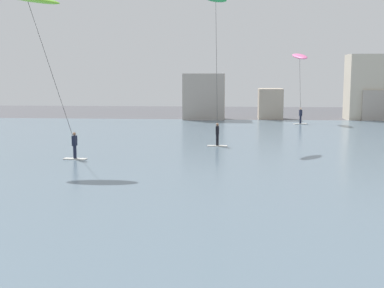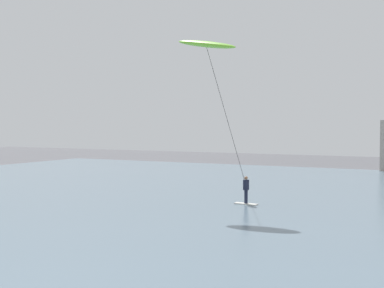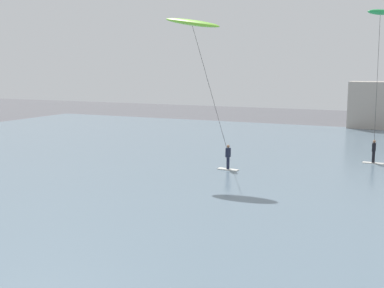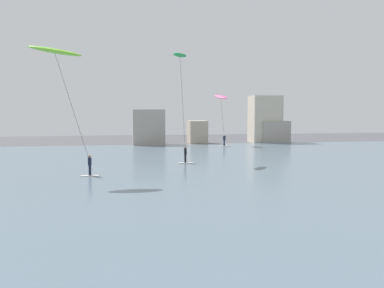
# 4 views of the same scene
# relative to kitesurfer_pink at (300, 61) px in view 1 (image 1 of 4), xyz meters

# --- Properties ---
(water_bay) EXTENTS (84.00, 52.00, 0.10)m
(water_bay) POSITION_rel_kitesurfer_pink_xyz_m (-9.97, -23.45, -6.40)
(water_bay) COLOR slate
(water_bay) RESTS_ON ground
(far_shore_buildings) EXTENTS (24.02, 4.99, 7.30)m
(far_shore_buildings) POSITION_rel_kitesurfer_pink_xyz_m (1.63, 4.03, -3.63)
(far_shore_buildings) COLOR #A89E93
(far_shore_buildings) RESTS_ON ground
(kitesurfer_pink) EXTENTS (1.90, 4.40, 7.38)m
(kitesurfer_pink) POSITION_rel_kitesurfer_pink_xyz_m (0.00, 0.00, 0.00)
(kitesurfer_pink) COLOR silver
(kitesurfer_pink) RESTS_ON water_bay
(kitesurfer_green) EXTENTS (2.06, 3.37, 10.62)m
(kitesurfer_green) POSITION_rel_kitesurfer_pink_xyz_m (-8.14, -17.00, 2.58)
(kitesurfer_green) COLOR silver
(kitesurfer_green) RESTS_ON water_bay
(kitesurfer_lime) EXTENTS (4.97, 1.77, 9.90)m
(kitesurfer_lime) POSITION_rel_kitesurfer_pink_xyz_m (-18.42, -25.48, 2.44)
(kitesurfer_lime) COLOR silver
(kitesurfer_lime) RESTS_ON water_bay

